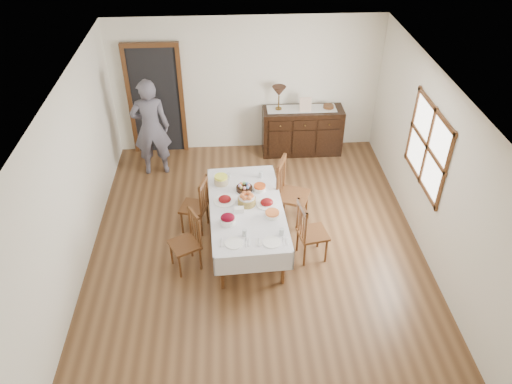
{
  "coord_description": "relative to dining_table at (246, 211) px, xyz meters",
  "views": [
    {
      "loc": [
        -0.35,
        -5.69,
        5.19
      ],
      "look_at": [
        0.0,
        0.1,
        0.95
      ],
      "focal_mm": 35.0,
      "sensor_mm": 36.0,
      "label": 1
    }
  ],
  "objects": [
    {
      "name": "pineapple_bowl",
      "position": [
        -0.36,
        0.6,
        0.16
      ],
      "size": [
        0.22,
        0.22,
        0.14
      ],
      "color": "#C8B487",
      "rests_on": "dining_table"
    },
    {
      "name": "ham_platter_b",
      "position": [
        0.3,
        0.03,
        0.12
      ],
      "size": [
        0.32,
        0.32,
        0.11
      ],
      "color": "white",
      "rests_on": "dining_table"
    },
    {
      "name": "ground",
      "position": [
        0.14,
        -0.07,
        -0.63
      ],
      "size": [
        6.0,
        6.0,
        0.0
      ],
      "primitive_type": "plane",
      "color": "brown"
    },
    {
      "name": "table_lamp",
      "position": [
        0.73,
        2.68,
        0.64
      ],
      "size": [
        0.26,
        0.26,
        0.46
      ],
      "color": "brown",
      "rests_on": "sideboard"
    },
    {
      "name": "setting_right",
      "position": [
        0.35,
        -0.76,
        0.11
      ],
      "size": [
        0.43,
        0.31,
        0.1
      ],
      "color": "white",
      "rests_on": "dining_table"
    },
    {
      "name": "casserole_dish",
      "position": [
        0.36,
        -0.26,
        0.13
      ],
      "size": [
        0.21,
        0.21,
        0.08
      ],
      "color": "white",
      "rests_on": "dining_table"
    },
    {
      "name": "glass_far_a",
      "position": [
        -0.24,
        0.71,
        0.14
      ],
      "size": [
        0.07,
        0.07,
        0.1
      ],
      "color": "silver",
      "rests_on": "dining_table"
    },
    {
      "name": "dining_table",
      "position": [
        0.0,
        0.0,
        0.0
      ],
      "size": [
        1.17,
        2.14,
        0.72
      ],
      "rotation": [
        0.0,
        0.0,
        0.05
      ],
      "color": "silver",
      "rests_on": "ground"
    },
    {
      "name": "chair_left_near",
      "position": [
        -0.86,
        -0.43,
        -0.16
      ],
      "size": [
        0.52,
        0.52,
        0.94
      ],
      "rotation": [
        0.0,
        0.0,
        -1.11
      ],
      "color": "#522F16",
      "rests_on": "ground"
    },
    {
      "name": "egg_basket",
      "position": [
        -0.01,
        0.41,
        0.13
      ],
      "size": [
        0.25,
        0.25,
        0.11
      ],
      "color": "black",
      "rests_on": "dining_table"
    },
    {
      "name": "chair_right_far",
      "position": [
        0.7,
        0.53,
        -0.06
      ],
      "size": [
        0.6,
        0.6,
        1.12
      ],
      "rotation": [
        0.0,
        0.0,
        1.2
      ],
      "color": "#522F16",
      "rests_on": "ground"
    },
    {
      "name": "chair_left_far",
      "position": [
        -0.76,
        0.4,
        -0.16
      ],
      "size": [
        0.48,
        0.48,
        0.94
      ],
      "rotation": [
        0.0,
        0.0,
        -1.85
      ],
      "color": "#522F16",
      "rests_on": "ground"
    },
    {
      "name": "setting_left",
      "position": [
        -0.16,
        -0.75,
        0.11
      ],
      "size": [
        0.43,
        0.31,
        0.1
      ],
      "color": "white",
      "rests_on": "dining_table"
    },
    {
      "name": "person",
      "position": [
        -1.59,
        2.11,
        0.34
      ],
      "size": [
        0.65,
        0.46,
        1.95
      ],
      "primitive_type": "imported",
      "rotation": [
        0.0,
        0.0,
        3.25
      ],
      "color": "#575461",
      "rests_on": "ground"
    },
    {
      "name": "room_shell",
      "position": [
        -0.0,
        0.35,
        1.01
      ],
      "size": [
        5.02,
        6.02,
        2.65
      ],
      "color": "silver",
      "rests_on": "ground"
    },
    {
      "name": "carrot_bowl",
      "position": [
        0.22,
        0.39,
        0.13
      ],
      "size": [
        0.2,
        0.2,
        0.09
      ],
      "color": "white",
      "rests_on": "dining_table"
    },
    {
      "name": "glass_far_b",
      "position": [
        0.26,
        0.73,
        0.14
      ],
      "size": [
        0.07,
        0.07,
        0.11
      ],
      "color": "silver",
      "rests_on": "dining_table"
    },
    {
      "name": "runner",
      "position": [
        1.16,
        2.68,
        0.29
      ],
      "size": [
        1.3,
        0.35,
        0.01
      ],
      "color": "silver",
      "rests_on": "sideboard"
    },
    {
      "name": "picture_frame",
      "position": [
        1.21,
        2.57,
        0.42
      ],
      "size": [
        0.22,
        0.08,
        0.28
      ],
      "color": "beige",
      "rests_on": "sideboard"
    },
    {
      "name": "bread_basket",
      "position": [
        0.01,
        0.05,
        0.17
      ],
      "size": [
        0.27,
        0.27,
        0.19
      ],
      "color": "olive",
      "rests_on": "dining_table"
    },
    {
      "name": "chair_right_near",
      "position": [
        0.89,
        -0.35,
        -0.14
      ],
      "size": [
        0.48,
        0.48,
        0.98
      ],
      "rotation": [
        0.0,
        0.0,
        1.76
      ],
      "color": "#522F16",
      "rests_on": "ground"
    },
    {
      "name": "butter_dish",
      "position": [
        -0.11,
        -0.12,
        0.12
      ],
      "size": [
        0.14,
        0.1,
        0.07
      ],
      "color": "white",
      "rests_on": "dining_table"
    },
    {
      "name": "beet_bowl",
      "position": [
        -0.28,
        -0.37,
        0.16
      ],
      "size": [
        0.22,
        0.22,
        0.16
      ],
      "color": "white",
      "rests_on": "dining_table"
    },
    {
      "name": "ham_platter_a",
      "position": [
        -0.31,
        0.14,
        0.12
      ],
      "size": [
        0.33,
        0.33,
        0.11
      ],
      "color": "white",
      "rests_on": "dining_table"
    },
    {
      "name": "deco_bowl",
      "position": [
        1.67,
        2.68,
        0.31
      ],
      "size": [
        0.2,
        0.2,
        0.06
      ],
      "color": "#522F16",
      "rests_on": "sideboard"
    },
    {
      "name": "sideboard",
      "position": [
        1.2,
        2.65,
        -0.17
      ],
      "size": [
        1.52,
        0.55,
        0.91
      ],
      "color": "black",
      "rests_on": "ground"
    }
  ]
}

